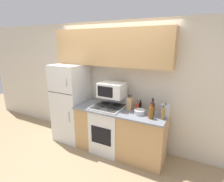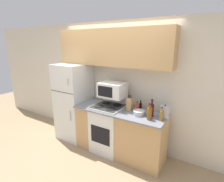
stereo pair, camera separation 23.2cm
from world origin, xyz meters
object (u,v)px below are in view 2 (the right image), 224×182
bottle_whiskey (150,113)px  kettle (165,112)px  microwave (112,90)px  bottle_wine_red (152,110)px  refrigerator (74,102)px  bottle_soy_sauce (140,106)px  bottle_vinegar (162,115)px  stove (109,127)px  bowl (139,113)px  knife_block (130,104)px  bottle_hot_sauce (137,108)px

bottle_whiskey → kettle: 0.28m
microwave → bottle_wine_red: 0.85m
refrigerator → bottle_whiskey: (1.83, -0.17, 0.18)m
bottle_soy_sauce → bottle_vinegar: bearing=-29.8°
refrigerator → stove: refrigerator is taller
bowl → kettle: 0.43m
kettle → knife_block: bearing=-179.3°
microwave → bottle_vinegar: microwave is taller
stove → knife_block: size_ratio=3.75×
refrigerator → bottle_hot_sauce: refrigerator is taller
kettle → bowl: bearing=-162.6°
kettle → bottle_wine_red: bearing=-164.0°
refrigerator → bottle_soy_sauce: bearing=5.7°
refrigerator → knife_block: size_ratio=5.72×
bottle_hot_sauce → bottle_vinegar: bearing=-17.1°
microwave → bottle_soy_sauce: (0.54, 0.12, -0.27)m
bottle_wine_red → bottle_vinegar: 0.22m
bottle_soy_sauce → kettle: size_ratio=0.79×
bottle_wine_red → bottle_soy_sauce: size_ratio=1.67×
bottle_vinegar → bottle_hot_sauce: bottle_vinegar is taller
stove → microwave: (0.03, 0.09, 0.77)m
bottle_soy_sauce → bottle_vinegar: (0.47, -0.27, 0.02)m
knife_block → bottle_vinegar: 0.66m
knife_block → bottle_vinegar: size_ratio=1.23×
bottle_wine_red → kettle: 0.21m
knife_block → bottle_hot_sauce: bearing=0.7°
bottle_wine_red → stove: bearing=-177.4°
microwave → kettle: size_ratio=2.16×
bottle_whiskey → bottle_vinegar: bearing=17.0°
bowl → bottle_soy_sauce: (-0.07, 0.24, 0.03)m
bottle_vinegar → bottle_hot_sauce: size_ratio=1.20×
stove → bottle_soy_sauce: bearing=20.3°
bowl → kettle: bearing=17.4°
refrigerator → kettle: 2.03m
bowl → bottle_soy_sauce: bottle_soy_sauce is taller
knife_block → bottle_soy_sauce: 0.21m
knife_block → bottle_wine_red: size_ratio=0.99×
kettle → bottle_whiskey: bearing=-131.4°
refrigerator → microwave: 1.08m
stove → bottle_whiskey: (0.87, -0.11, 0.54)m
refrigerator → bottle_wine_red: 1.82m
bowl → bottle_wine_red: size_ratio=0.67×
bowl → bottle_whiskey: bottle_whiskey is taller
bottle_hot_sauce → bottle_wine_red: bearing=-10.4°
stove → bottle_whiskey: bottle_whiskey is taller
stove → bowl: size_ratio=5.49×
bottle_soy_sauce → bottle_wine_red: bearing=-32.6°
bottle_hot_sauce → bottle_soy_sauce: bearing=84.1°
microwave → bottle_whiskey: 0.89m
refrigerator → knife_block: refrigerator is taller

